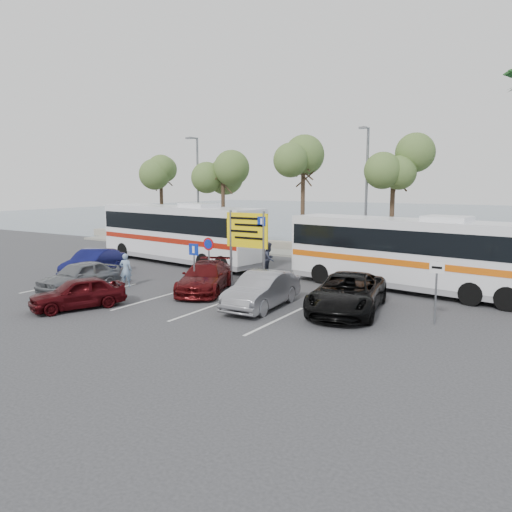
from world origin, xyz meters
The scene contains 25 objects.
ground centered at (0.00, 0.00, 0.00)m, with size 120.00×120.00×0.00m, color #303032.
kerb_strip centered at (0.00, 14.00, 0.07)m, with size 44.00×2.40×0.15m, color gray.
seawall centered at (0.00, 16.00, 0.30)m, with size 48.00×0.80×0.60m, color gray.
sea centered at (0.00, 60.00, 0.01)m, with size 140.00×140.00×0.00m, color #425C6A.
tree_far_left centered at (-14.00, 14.00, 6.33)m, with size 3.20×3.20×7.60m.
tree_left centered at (-8.00, 14.00, 6.00)m, with size 3.20×3.20×7.20m.
tree_mid centered at (-1.50, 14.00, 6.65)m, with size 3.20×3.20×8.00m.
tree_right centered at (4.50, 14.00, 6.17)m, with size 3.20×3.20×7.40m.
street_lamp_left centered at (-10.00, 13.52, 4.60)m, with size 0.45×1.15×8.01m.
street_lamp_right centered at (3.00, 13.52, 4.60)m, with size 0.45×1.15×8.01m.
direction_sign centered at (1.00, 3.20, 2.43)m, with size 2.20×0.12×3.60m.
sign_no_stop centered at (-0.60, 2.38, 1.58)m, with size 0.60×0.08×2.35m.
sign_parking centered at (-0.20, 0.79, 1.47)m, with size 0.50×0.07×2.25m.
sign_taxi centered at (9.80, 1.49, 1.42)m, with size 0.50×0.07×2.20m.
lane_markings centered at (-1.14, -1.00, 0.00)m, with size 12.02×4.20×0.01m, color silver, non-canonical shape.
coach_bus_left centered at (-6.50, 7.26, 1.71)m, with size 12.08×4.25×3.69m.
coach_bus_right centered at (7.50, 6.50, 1.61)m, with size 11.35×3.91×3.47m.
car_silver_a centered at (-5.14, -1.31, 0.67)m, with size 1.59×3.95×1.35m, color slate.
car_blue centered at (-7.54, 1.50, 0.70)m, with size 1.48×4.23×1.40m, color #10124A.
car_maroon centered at (-0.14, 1.50, 0.66)m, with size 1.86×4.57×1.32m, color #520D0F.
car_red centered at (-2.54, -3.50, 0.61)m, with size 1.45×3.59×1.22m, color #41090D.
suv_black centered at (6.59, 1.50, 0.72)m, with size 2.40×5.21×1.45m, color black.
car_silver_b centered at (3.50, 0.37, 0.70)m, with size 1.48×4.26×1.40m, color gray.
pedestrian_near centered at (-4.08, 0.49, 0.79)m, with size 0.57×0.38×1.58m, color #809BBA.
pedestrian_far centered at (0.25, 6.50, 0.88)m, with size 0.86×0.67×1.76m, color #2E3245.
Camera 1 is at (13.32, -16.03, 4.85)m, focal length 35.00 mm.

